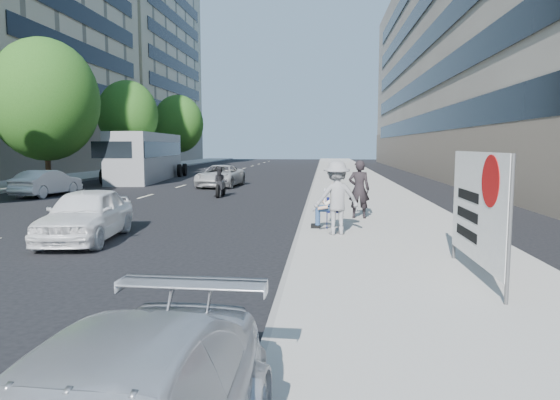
# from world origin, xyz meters

# --- Properties ---
(ground) EXTENTS (160.00, 160.00, 0.00)m
(ground) POSITION_xyz_m (0.00, 0.00, 0.00)
(ground) COLOR black
(ground) RESTS_ON ground
(near_sidewalk) EXTENTS (5.00, 120.00, 0.15)m
(near_sidewalk) POSITION_xyz_m (4.00, 20.00, 0.07)
(near_sidewalk) COLOR #A3A199
(near_sidewalk) RESTS_ON ground
(far_sidewalk) EXTENTS (4.50, 120.00, 0.15)m
(far_sidewalk) POSITION_xyz_m (-16.75, 20.00, 0.07)
(far_sidewalk) COLOR #A3A199
(far_sidewalk) RESTS_ON ground
(far_bldg_north) EXTENTS (22.00, 28.00, 28.00)m
(far_bldg_north) POSITION_xyz_m (-30.00, 62.00, 14.00)
(far_bldg_north) COLOR beige
(far_bldg_north) RESTS_ON ground
(near_building) EXTENTS (14.00, 70.00, 20.00)m
(near_building) POSITION_xyz_m (17.00, 32.00, 10.00)
(near_building) COLOR gray
(near_building) RESTS_ON ground
(tree_far_c) EXTENTS (6.00, 6.00, 8.47)m
(tree_far_c) POSITION_xyz_m (-13.70, 18.00, 5.02)
(tree_far_c) COLOR #382616
(tree_far_c) RESTS_ON ground
(tree_far_d) EXTENTS (4.80, 4.80, 7.65)m
(tree_far_d) POSITION_xyz_m (-13.70, 30.00, 4.89)
(tree_far_d) COLOR #382616
(tree_far_d) RESTS_ON ground
(tree_far_e) EXTENTS (5.40, 5.40, 7.89)m
(tree_far_e) POSITION_xyz_m (-13.70, 44.00, 4.78)
(tree_far_e) COLOR #382616
(tree_far_e) RESTS_ON ground
(seated_protester) EXTENTS (0.83, 1.12, 1.31)m
(seated_protester) POSITION_xyz_m (2.29, 4.58, 0.87)
(seated_protester) COLOR #11154D
(seated_protester) RESTS_ON near_sidewalk
(jogger) EXTENTS (1.38, 1.01, 1.92)m
(jogger) POSITION_xyz_m (2.45, 3.56, 1.11)
(jogger) COLOR gray
(jogger) RESTS_ON near_sidewalk
(pedestrian_woman) EXTENTS (0.72, 0.52, 1.85)m
(pedestrian_woman) POSITION_xyz_m (3.24, 6.55, 1.07)
(pedestrian_woman) COLOR black
(pedestrian_woman) RESTS_ON near_sidewalk
(protest_banner) EXTENTS (0.08, 3.06, 2.20)m
(protest_banner) POSITION_xyz_m (4.78, -0.57, 1.40)
(protest_banner) COLOR #4C4C4C
(protest_banner) RESTS_ON near_sidewalk
(white_sedan_near) EXTENTS (2.06, 4.16, 1.36)m
(white_sedan_near) POSITION_xyz_m (-4.03, 2.93, 0.68)
(white_sedan_near) COLOR white
(white_sedan_near) RESTS_ON ground
(white_sedan_mid) EXTENTS (1.78, 3.99, 1.27)m
(white_sedan_mid) POSITION_xyz_m (-11.36, 13.77, 0.64)
(white_sedan_mid) COLOR silver
(white_sedan_mid) RESTS_ON ground
(white_sedan_far) EXTENTS (2.46, 4.79, 1.29)m
(white_sedan_far) POSITION_xyz_m (-4.05, 19.86, 0.65)
(white_sedan_far) COLOR #BBBBBB
(white_sedan_far) RESTS_ON ground
(motorcycle) EXTENTS (0.74, 2.05, 1.42)m
(motorcycle) POSITION_xyz_m (-2.85, 14.18, 0.64)
(motorcycle) COLOR black
(motorcycle) RESTS_ON ground
(bus) EXTENTS (3.79, 12.27, 3.30)m
(bus) POSITION_xyz_m (-10.42, 25.24, 1.64)
(bus) COLOR gray
(bus) RESTS_ON ground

